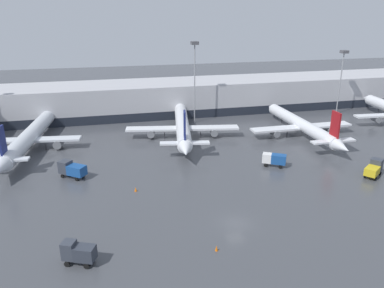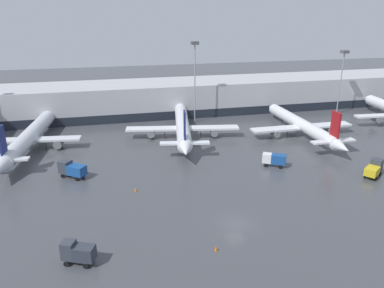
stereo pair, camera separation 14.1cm
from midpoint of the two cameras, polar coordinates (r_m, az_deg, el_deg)
The scene contains 13 objects.
ground_plane at distance 54.76m, azimuth 6.73°, elevation -11.92°, with size 320.00×320.00×0.00m, color #424449.
terminal_building at distance 109.43m, azimuth -4.26°, elevation 7.06°, with size 160.00×30.73×9.00m.
parked_jet_0 at distance 87.70m, azimuth -23.52°, elevation 0.97°, with size 21.72×40.03×9.41m.
parked_jet_1 at distance 93.10m, azimuth 16.49°, elevation 2.77°, with size 25.27×36.74×9.17m.
parked_jet_2 at distance 87.82m, azimuth -1.40°, elevation 2.75°, with size 26.54×37.60×9.81m.
service_truck_0 at distance 73.71m, azimuth 12.48°, elevation -2.24°, with size 4.64×3.64×2.50m.
service_truck_1 at distance 70.76m, azimuth -17.79°, elevation -3.62°, with size 5.22×4.59×2.97m.
service_truck_2 at distance 48.06m, azimuth -16.93°, elevation -15.46°, with size 4.22×2.99×2.93m.
service_truck_3 at distance 75.47m, azimuth 26.06°, elevation -3.34°, with size 4.93×4.32×2.97m.
traffic_cone_0 at distance 63.61m, azimuth -8.55°, elevation -6.84°, with size 0.44×0.44×0.73m.
traffic_cone_1 at distance 48.97m, azimuth 3.77°, elevation -15.56°, with size 0.37×0.37×0.76m.
apron_light_mast_0 at distance 97.15m, azimuth 0.48°, elevation 12.58°, with size 1.80×1.80×21.10m.
apron_light_mast_1 at distance 114.15m, azimuth 22.06°, elevation 11.21°, with size 1.80×1.80×18.02m.
Camera 2 is at (-16.60, -43.52, 28.78)m, focal length 35.00 mm.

